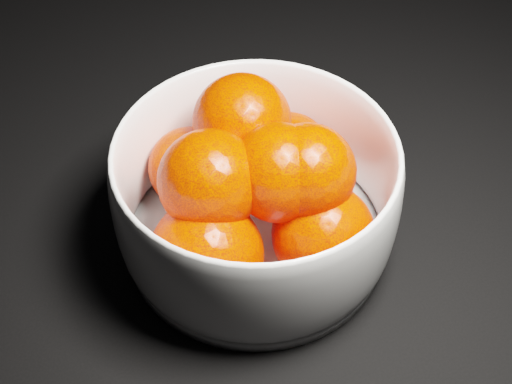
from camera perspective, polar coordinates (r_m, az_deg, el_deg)
name	(u,v)px	position (r m, az deg, el deg)	size (l,w,h in m)	color
ground	(169,219)	(0.66, -6.97, -2.18)	(3.00, 3.00, 0.00)	black
bowl	(256,197)	(0.60, 0.00, -0.38)	(0.24, 0.24, 0.12)	white
orange_pile	(254,186)	(0.58, -0.13, 0.45)	(0.19, 0.19, 0.13)	#F62500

